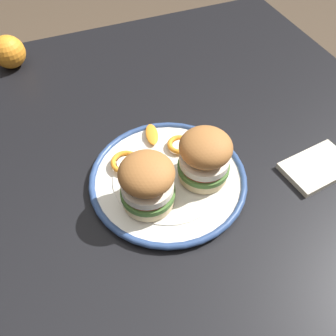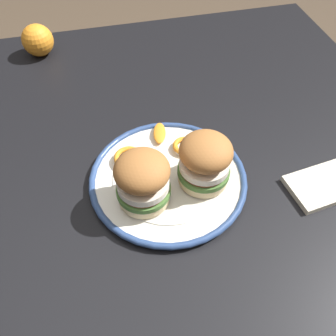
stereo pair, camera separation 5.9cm
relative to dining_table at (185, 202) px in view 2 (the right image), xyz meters
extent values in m
plane|color=#4C3D2D|center=(0.00, 0.00, -0.63)|extent=(8.00, 8.00, 0.00)
cube|color=black|center=(0.00, 0.00, 0.08)|extent=(1.17, 1.04, 0.03)
cube|color=black|center=(0.53, -0.46, -0.29)|extent=(0.06, 0.06, 0.70)
cube|color=black|center=(0.53, 0.46, -0.29)|extent=(0.06, 0.06, 0.70)
cylinder|color=silver|center=(-0.01, 0.04, 0.10)|extent=(0.27, 0.27, 0.01)
torus|color=navy|center=(-0.01, 0.04, 0.11)|extent=(0.29, 0.29, 0.01)
cylinder|color=silver|center=(-0.01, 0.04, 0.11)|extent=(0.20, 0.20, 0.00)
cylinder|color=beige|center=(-0.03, -0.02, 0.12)|extent=(0.09, 0.09, 0.02)
cylinder|color=#477033|center=(-0.03, -0.02, 0.13)|extent=(0.09, 0.09, 0.01)
cylinder|color=#BC3828|center=(-0.03, -0.02, 0.14)|extent=(0.08, 0.08, 0.01)
cylinder|color=silver|center=(-0.03, -0.02, 0.15)|extent=(0.09, 0.09, 0.01)
ellipsoid|color=#A36633|center=(-0.03, -0.02, 0.19)|extent=(0.10, 0.10, 0.05)
cylinder|color=beige|center=(-0.04, 0.09, 0.12)|extent=(0.09, 0.09, 0.02)
cylinder|color=#477033|center=(-0.04, 0.09, 0.13)|extent=(0.09, 0.09, 0.01)
cylinder|color=#BC3828|center=(-0.04, 0.09, 0.14)|extent=(0.08, 0.08, 0.01)
cylinder|color=silver|center=(-0.04, 0.09, 0.15)|extent=(0.09, 0.09, 0.01)
ellipsoid|color=#A36633|center=(-0.04, 0.09, 0.19)|extent=(0.10, 0.10, 0.05)
torus|color=orange|center=(0.05, -0.01, 0.12)|extent=(0.05, 0.05, 0.01)
cylinder|color=#F4E5C6|center=(0.05, -0.01, 0.11)|extent=(0.03, 0.03, 0.00)
ellipsoid|color=orange|center=(0.10, 0.03, 0.12)|extent=(0.06, 0.04, 0.01)
ellipsoid|color=orange|center=(0.03, 0.05, 0.12)|extent=(0.06, 0.04, 0.01)
torus|color=orange|center=(0.05, 0.10, 0.12)|extent=(0.08, 0.08, 0.01)
cylinder|color=#F4E5C6|center=(0.05, 0.10, 0.11)|extent=(0.03, 0.03, 0.00)
sphere|color=orange|center=(0.48, 0.26, 0.13)|extent=(0.08, 0.08, 0.08)
cube|color=beige|center=(-0.09, -0.24, 0.10)|extent=(0.10, 0.14, 0.01)
camera|label=1|loc=(-0.38, 0.19, 0.62)|focal=37.74mm
camera|label=2|loc=(-0.40, 0.13, 0.62)|focal=37.74mm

